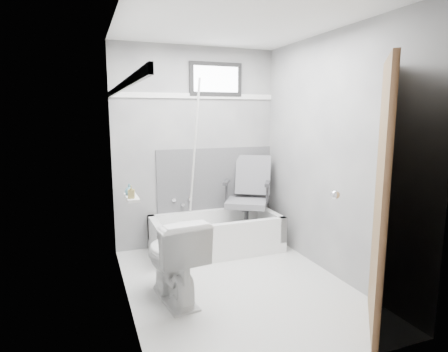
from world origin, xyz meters
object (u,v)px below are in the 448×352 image
bathtub (216,234)px  soap_bottle_b (129,189)px  door (442,204)px  office_chair (247,197)px  toilet (173,258)px  soap_bottle_a (131,192)px

bathtub → soap_bottle_b: soap_bottle_b is taller
bathtub → door: bearing=-68.8°
office_chair → door: (0.44, -2.26, 0.39)m
door → toilet: bearing=142.3°
soap_bottle_b → door: bearing=-37.7°
bathtub → toilet: size_ratio=1.96×
toilet → door: (1.60, -1.23, 0.63)m
bathtub → office_chair: office_chair is taller
toilet → soap_bottle_b: (-0.32, 0.25, 0.58)m
toilet → soap_bottle_b: bearing=-44.9°
office_chair → toilet: (-1.16, -1.03, -0.24)m
toilet → door: door is taller
soap_bottle_a → soap_bottle_b: soap_bottle_a is taller
office_chair → toilet: size_ratio=1.28×
office_chair → toilet: bearing=-107.4°
office_chair → bathtub: bearing=-142.1°
bathtub → toilet: toilet is taller
bathtub → soap_bottle_a: 1.57m
toilet → soap_bottle_a: bearing=-25.9°
toilet → door: 2.12m
soap_bottle_a → door: bearing=-35.0°
soap_bottle_a → soap_bottle_b: bearing=90.0°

